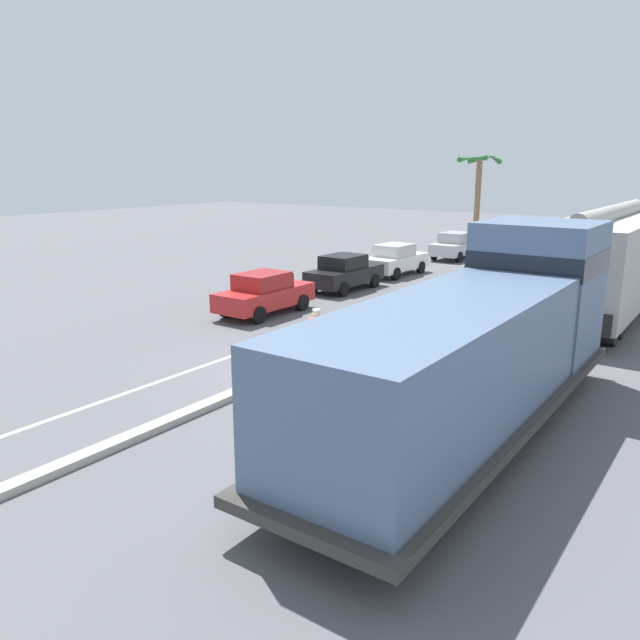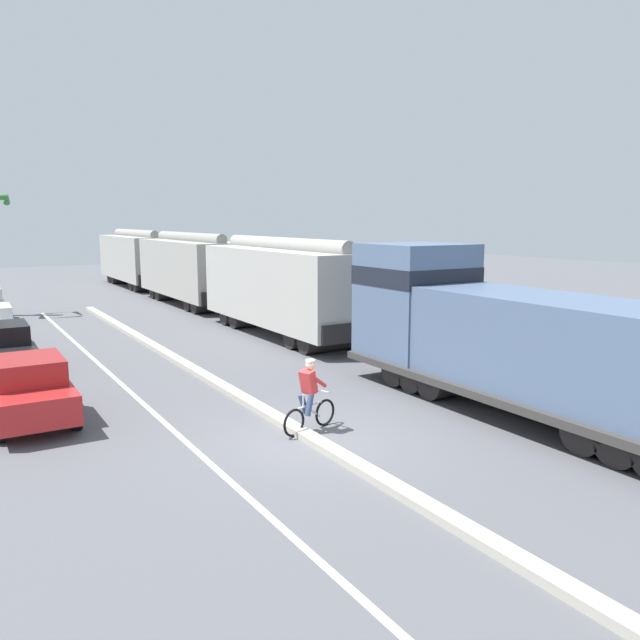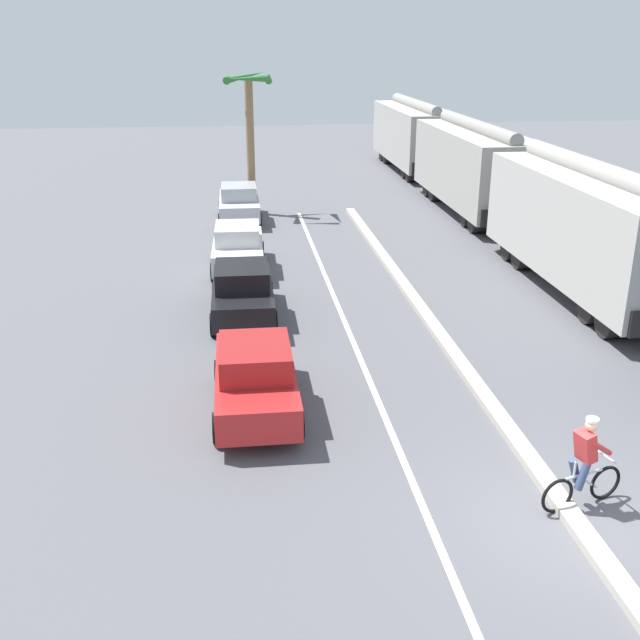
% 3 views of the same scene
% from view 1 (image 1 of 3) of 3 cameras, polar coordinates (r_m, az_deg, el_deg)
% --- Properties ---
extents(ground_plane, '(120.00, 120.00, 0.00)m').
position_cam_1_polar(ground_plane, '(17.47, -2.24, -4.64)').
color(ground_plane, '#56565B').
extents(median_curb, '(0.36, 36.00, 0.16)m').
position_cam_1_polar(median_curb, '(22.30, 7.21, -0.41)').
color(median_curb, '#B2AD9E').
rests_on(median_curb, ground).
extents(lane_stripe, '(0.14, 36.00, 0.01)m').
position_cam_1_polar(lane_stripe, '(23.51, 2.05, 0.25)').
color(lane_stripe, silver).
rests_on(lane_stripe, ground).
extents(locomotive, '(3.10, 11.61, 4.20)m').
position_cam_1_polar(locomotive, '(13.87, 14.74, -2.30)').
color(locomotive, slate).
rests_on(locomotive, ground).
extents(hopper_car_lead, '(2.90, 10.60, 4.18)m').
position_cam_1_polar(hopper_car_lead, '(25.36, 24.73, 4.76)').
color(hopper_car_lead, '#B2AFA8').
rests_on(hopper_car_lead, ground).
extents(parked_car_red, '(1.85, 4.21, 1.62)m').
position_cam_1_polar(parked_car_red, '(23.95, -5.11, 2.45)').
color(parked_car_red, red).
rests_on(parked_car_red, ground).
extents(parked_car_black, '(1.87, 4.22, 1.62)m').
position_cam_1_polar(parked_car_black, '(28.61, 2.26, 4.38)').
color(parked_car_black, black).
rests_on(parked_car_black, ground).
extents(parked_car_white, '(1.92, 4.25, 1.62)m').
position_cam_1_polar(parked_car_white, '(32.76, 6.88, 5.51)').
color(parked_car_white, silver).
rests_on(parked_car_white, ground).
extents(parked_car_silver, '(1.85, 4.21, 1.62)m').
position_cam_1_polar(parked_car_silver, '(39.24, 12.31, 6.68)').
color(parked_car_silver, '#B7BABF').
rests_on(parked_car_silver, ground).
extents(cyclist, '(1.66, 0.62, 1.71)m').
position_cam_1_polar(cyclist, '(17.42, -0.44, -1.88)').
color(cyclist, black).
rests_on(cyclist, ground).
extents(palm_tree_near, '(2.20, 2.37, 6.32)m').
position_cam_1_polar(palm_tree_near, '(40.12, 14.23, 11.93)').
color(palm_tree_near, '#846647').
rests_on(palm_tree_near, ground).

